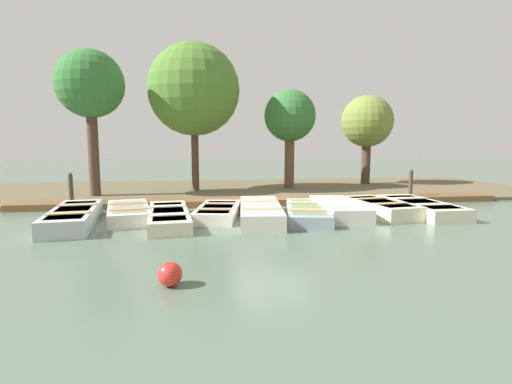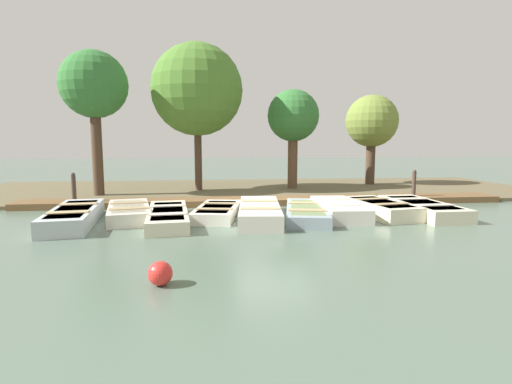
% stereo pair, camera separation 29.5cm
% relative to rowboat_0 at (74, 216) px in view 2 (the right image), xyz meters
% --- Properties ---
extents(ground_plane, '(80.00, 80.00, 0.00)m').
position_rel_rowboat_0_xyz_m(ground_plane, '(-1.42, 5.48, -0.22)').
color(ground_plane, '#566B5B').
extents(shore_bank, '(8.00, 24.00, 0.12)m').
position_rel_rowboat_0_xyz_m(shore_bank, '(-6.42, 5.48, -0.16)').
color(shore_bank, brown).
rests_on(shore_bank, ground_plane).
extents(dock_walkway, '(1.17, 16.45, 0.21)m').
position_rel_rowboat_0_xyz_m(dock_walkway, '(-2.79, 5.48, -0.11)').
color(dock_walkway, brown).
rests_on(dock_walkway, ground_plane).
extents(rowboat_0, '(3.61, 1.48, 0.44)m').
position_rel_rowboat_0_xyz_m(rowboat_0, '(0.00, 0.00, 0.00)').
color(rowboat_0, '#B2BCC1').
rests_on(rowboat_0, ground_plane).
extents(rowboat_1, '(2.98, 1.63, 0.39)m').
position_rel_rowboat_0_xyz_m(rowboat_1, '(-0.60, 1.27, -0.03)').
color(rowboat_1, beige).
rests_on(rowboat_1, ground_plane).
extents(rowboat_2, '(3.56, 1.34, 0.36)m').
position_rel_rowboat_0_xyz_m(rowboat_2, '(0.04, 2.41, -0.04)').
color(rowboat_2, beige).
rests_on(rowboat_2, ground_plane).
extents(rowboat_3, '(2.79, 1.54, 0.33)m').
position_rel_rowboat_0_xyz_m(rowboat_3, '(-0.56, 3.74, -0.06)').
color(rowboat_3, silver).
rests_on(rowboat_3, ground_plane).
extents(rowboat_4, '(3.58, 1.43, 0.44)m').
position_rel_rowboat_0_xyz_m(rowboat_4, '(-0.08, 4.89, -0.00)').
color(rowboat_4, beige).
rests_on(rowboat_4, ground_plane).
extents(rowboat_5, '(3.47, 1.75, 0.34)m').
position_rel_rowboat_0_xyz_m(rowboat_5, '(-0.16, 6.24, -0.05)').
color(rowboat_5, '#8C9EA8').
rests_on(rowboat_5, ground_plane).
extents(rowboat_6, '(2.99, 1.28, 0.43)m').
position_rel_rowboat_0_xyz_m(rowboat_6, '(-0.32, 7.24, -0.01)').
color(rowboat_6, silver).
rests_on(rowboat_6, ground_plane).
extents(rowboat_7, '(2.85, 1.53, 0.43)m').
position_rel_rowboat_0_xyz_m(rowboat_7, '(-0.31, 8.48, -0.01)').
color(rowboat_7, beige).
rests_on(rowboat_7, ground_plane).
extents(rowboat_8, '(3.32, 1.29, 0.40)m').
position_rel_rowboat_0_xyz_m(rowboat_8, '(-0.31, 9.76, -0.02)').
color(rowboat_8, beige).
rests_on(rowboat_8, ground_plane).
extents(mooring_post_near, '(0.14, 0.14, 1.15)m').
position_rel_rowboat_0_xyz_m(mooring_post_near, '(-2.70, -0.86, 0.36)').
color(mooring_post_near, '#47382D').
rests_on(mooring_post_near, ground_plane).
extents(mooring_post_far, '(0.14, 0.14, 1.15)m').
position_rel_rowboat_0_xyz_m(mooring_post_far, '(-2.70, 10.75, 0.36)').
color(mooring_post_far, '#47382D').
rests_on(mooring_post_far, ground_plane).
extents(buoy, '(0.37, 0.37, 0.37)m').
position_rel_rowboat_0_xyz_m(buoy, '(4.82, 2.80, -0.03)').
color(buoy, red).
rests_on(buoy, ground_plane).
extents(park_tree_far_left, '(2.46, 2.46, 5.46)m').
position_rel_rowboat_0_xyz_m(park_tree_far_left, '(-4.87, -0.67, 3.93)').
color(park_tree_far_left, '#4C3828').
rests_on(park_tree_far_left, ground_plane).
extents(park_tree_left, '(3.72, 3.72, 6.10)m').
position_rel_rowboat_0_xyz_m(park_tree_left, '(-6.05, 3.04, 4.00)').
color(park_tree_left, '#4C3828').
rests_on(park_tree_left, ground_plane).
extents(park_tree_center, '(2.20, 2.20, 4.35)m').
position_rel_rowboat_0_xyz_m(park_tree_center, '(-6.29, 7.08, 2.94)').
color(park_tree_center, brown).
rests_on(park_tree_center, ground_plane).
extents(park_tree_right, '(2.43, 2.43, 4.32)m').
position_rel_rowboat_0_xyz_m(park_tree_right, '(-7.58, 11.11, 2.82)').
color(park_tree_right, '#4C3828').
rests_on(park_tree_right, ground_plane).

